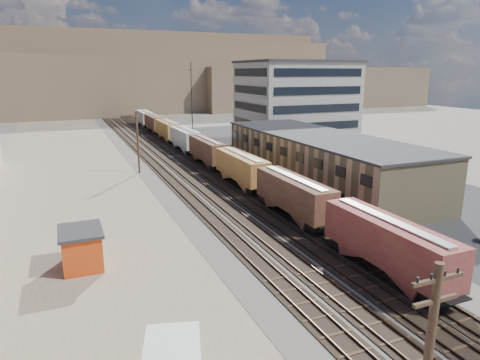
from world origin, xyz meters
name	(u,v)px	position (x,y,z in m)	size (l,w,h in m)	color
ground	(329,270)	(0.00, 0.00, 0.00)	(300.00, 300.00, 0.00)	#6B6356
ballast_bed	(178,160)	(0.00, 50.00, 0.03)	(18.00, 200.00, 0.06)	#4C4742
dirt_yard	(65,182)	(-20.00, 40.00, 0.01)	(24.00, 180.00, 0.03)	#7B6654
asphalt_lot	(321,166)	(22.00, 35.00, 0.02)	(26.00, 120.00, 0.04)	#232326
rail_tracks	(175,160)	(-0.55, 50.00, 0.11)	(11.40, 200.00, 0.24)	black
freight_train	(195,143)	(3.80, 50.85, 2.79)	(3.00, 119.74, 4.46)	black
warehouse	(319,159)	(14.98, 25.00, 3.65)	(12.40, 40.40, 7.25)	tan
office_tower	(295,104)	(27.95, 54.95, 9.26)	(22.60, 18.60, 18.45)	#9E998E
utility_pole_north	(138,141)	(-8.50, 42.00, 5.30)	(2.20, 0.32, 10.00)	#382619
radio_mast	(192,106)	(6.00, 60.00, 9.12)	(1.20, 0.16, 18.00)	black
hills_north	(107,77)	(0.17, 167.92, 14.10)	(265.00, 80.00, 32.00)	brown
maintenance_shed	(82,248)	(-19.05, 8.66, 1.71)	(3.54, 4.57, 3.34)	#CE4013
parked_car_blue	(315,157)	(23.03, 38.79, 0.82)	(2.72, 5.89, 1.64)	navy
parked_car_far	(305,140)	(32.35, 57.45, 0.79)	(1.86, 4.63, 1.58)	white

